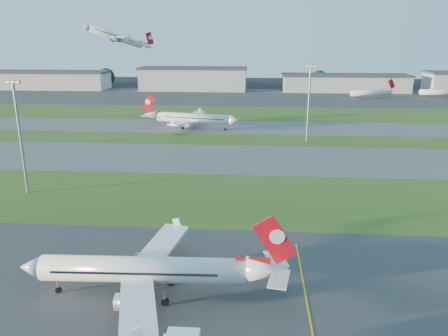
# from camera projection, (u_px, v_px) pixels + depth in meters

# --- Properties ---
(grass_strip_a) EXTENTS (300.00, 34.00, 0.01)m
(grass_strip_a) POSITION_uv_depth(u_px,v_px,m) (265.00, 199.00, 97.47)
(grass_strip_a) COLOR #31541C
(grass_strip_a) RESTS_ON ground
(taxiway_a) EXTENTS (300.00, 32.00, 0.01)m
(taxiway_a) POSITION_uv_depth(u_px,v_px,m) (264.00, 159.00, 128.97)
(taxiway_a) COLOR #515154
(taxiway_a) RESTS_ON ground
(grass_strip_b) EXTENTS (300.00, 18.00, 0.01)m
(grass_strip_b) POSITION_uv_depth(u_px,v_px,m) (263.00, 140.00, 152.83)
(grass_strip_b) COLOR #31541C
(grass_strip_b) RESTS_ON ground
(taxiway_b) EXTENTS (300.00, 26.00, 0.01)m
(taxiway_b) POSITION_uv_depth(u_px,v_px,m) (262.00, 127.00, 173.83)
(taxiway_b) COLOR #515154
(taxiway_b) RESTS_ON ground
(grass_strip_c) EXTENTS (300.00, 40.00, 0.01)m
(grass_strip_c) POSITION_uv_depth(u_px,v_px,m) (261.00, 113.00, 205.33)
(grass_strip_c) COLOR #31541C
(grass_strip_c) RESTS_ON ground
(apron_far) EXTENTS (400.00, 80.00, 0.01)m
(apron_far) POSITION_uv_depth(u_px,v_px,m) (261.00, 97.00, 262.61)
(apron_far) COLOR #333335
(apron_far) RESTS_ON ground
(airliner_parked) EXTENTS (35.27, 29.90, 11.00)m
(airliner_parked) POSITION_uv_depth(u_px,v_px,m) (146.00, 270.00, 60.22)
(airliner_parked) COLOR white
(airliner_parked) RESTS_ON ground
(airliner_taxiing) EXTENTS (36.52, 30.68, 11.52)m
(airliner_taxiing) POSITION_uv_depth(u_px,v_px,m) (193.00, 118.00, 170.54)
(airliner_taxiing) COLOR white
(airliner_taxiing) RESTS_ON ground
(airliner_departing) EXTENTS (31.91, 27.56, 11.37)m
(airliner_departing) POSITION_uv_depth(u_px,v_px,m) (116.00, 37.00, 238.41)
(airliner_departing) COLOR white
(mini_jet_near) EXTENTS (27.63, 11.41, 9.48)m
(mini_jet_near) POSITION_uv_depth(u_px,v_px,m) (372.00, 93.00, 254.49)
(mini_jet_near) COLOR white
(mini_jet_near) RESTS_ON ground
(mini_jet_far) EXTENTS (28.63, 4.05, 9.48)m
(mini_jet_far) POSITION_uv_depth(u_px,v_px,m) (442.00, 92.00, 257.11)
(mini_jet_far) COLOR white
(mini_jet_far) RESTS_ON ground
(light_mast_west) EXTENTS (3.20, 0.70, 25.80)m
(light_mast_west) POSITION_uv_depth(u_px,v_px,m) (19.00, 130.00, 97.10)
(light_mast_west) COLOR gray
(light_mast_west) RESTS_ON ground
(light_mast_centre) EXTENTS (3.20, 0.70, 25.80)m
(light_mast_centre) POSITION_uv_depth(u_px,v_px,m) (309.00, 99.00, 145.57)
(light_mast_centre) COLOR gray
(light_mast_centre) RESTS_ON ground
(hangar_far_west) EXTENTS (91.80, 23.00, 12.20)m
(hangar_far_west) POSITION_uv_depth(u_px,v_px,m) (42.00, 80.00, 300.16)
(hangar_far_west) COLOR #A9ACB1
(hangar_far_west) RESTS_ON ground
(hangar_west) EXTENTS (71.40, 23.00, 15.20)m
(hangar_west) POSITION_uv_depth(u_px,v_px,m) (193.00, 79.00, 292.24)
(hangar_west) COLOR #A9ACB1
(hangar_west) RESTS_ON ground
(hangar_east) EXTENTS (81.60, 23.00, 11.20)m
(hangar_east) POSITION_uv_depth(u_px,v_px,m) (345.00, 83.00, 285.69)
(hangar_east) COLOR #A9ACB1
(hangar_east) RESTS_ON ground
(tree_west) EXTENTS (12.10, 12.10, 13.20)m
(tree_west) POSITION_uv_depth(u_px,v_px,m) (106.00, 77.00, 311.33)
(tree_west) COLOR black
(tree_west) RESTS_ON ground
(tree_mid_west) EXTENTS (9.90, 9.90, 10.80)m
(tree_mid_west) POSITION_uv_depth(u_px,v_px,m) (232.00, 80.00, 301.48)
(tree_mid_west) COLOR black
(tree_mid_west) RESTS_ON ground
(tree_mid_east) EXTENTS (11.55, 11.55, 12.60)m
(tree_mid_east) POSITION_uv_depth(u_px,v_px,m) (319.00, 79.00, 299.78)
(tree_mid_east) COLOR black
(tree_mid_east) RESTS_ON ground
(tree_east) EXTENTS (10.45, 10.45, 11.40)m
(tree_east) POSITION_uv_depth(u_px,v_px,m) (432.00, 81.00, 292.72)
(tree_east) COLOR black
(tree_east) RESTS_ON ground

